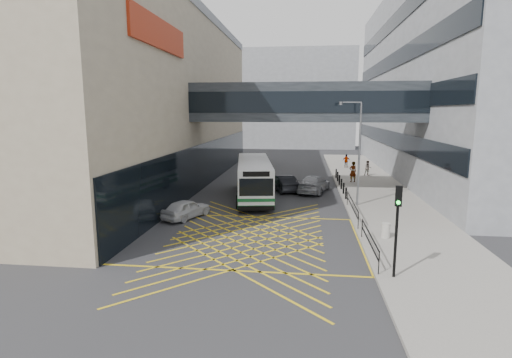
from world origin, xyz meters
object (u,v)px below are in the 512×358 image
(car_silver, at_px, (314,183))
(pedestrian_b, at_px, (368,168))
(street_lamp, at_px, (357,147))
(pedestrian_c, at_px, (346,161))
(car_dark, at_px, (284,183))
(litter_bin, at_px, (386,230))
(pedestrian_a, at_px, (353,172))
(car_white, at_px, (186,209))
(bus, at_px, (254,178))
(traffic_light, at_px, (397,219))

(car_silver, distance_m, pedestrian_b, 10.38)
(street_lamp, bearing_deg, pedestrian_c, 75.52)
(car_dark, xyz_separation_m, car_silver, (2.54, -0.30, 0.06))
(car_dark, height_order, pedestrian_b, pedestrian_b)
(car_dark, bearing_deg, car_silver, 154.18)
(pedestrian_c, bearing_deg, litter_bin, 98.21)
(pedestrian_a, xyz_separation_m, pedestrian_c, (0.39, 9.99, -0.19))
(pedestrian_a, bearing_deg, pedestrian_b, -137.32)
(car_silver, relative_size, pedestrian_a, 2.50)
(car_dark, height_order, pedestrian_c, pedestrian_c)
(litter_bin, bearing_deg, street_lamp, 95.30)
(street_lamp, relative_size, pedestrian_c, 4.67)
(pedestrian_a, bearing_deg, car_white, 28.55)
(car_silver, xyz_separation_m, pedestrian_b, (5.78, 8.62, 0.18))
(bus, height_order, pedestrian_c, bus)
(traffic_light, bearing_deg, litter_bin, 93.90)
(traffic_light, relative_size, pedestrian_a, 1.96)
(car_dark, height_order, litter_bin, car_dark)
(bus, height_order, pedestrian_a, bus)
(pedestrian_b, xyz_separation_m, pedestrian_c, (-1.61, 6.01, 0.01))
(traffic_light, distance_m, pedestrian_b, 26.70)
(pedestrian_c, bearing_deg, car_silver, 83.58)
(traffic_light, relative_size, litter_bin, 4.79)
(pedestrian_b, bearing_deg, traffic_light, -104.11)
(bus, distance_m, car_dark, 3.92)
(car_white, height_order, litter_bin, car_white)
(litter_bin, height_order, pedestrian_c, pedestrian_c)
(pedestrian_b, bearing_deg, car_dark, -142.86)
(car_silver, height_order, pedestrian_a, pedestrian_a)
(traffic_light, relative_size, pedestrian_b, 2.45)
(street_lamp, bearing_deg, pedestrian_a, 73.86)
(car_silver, distance_m, traffic_light, 18.20)
(car_silver, height_order, pedestrian_b, pedestrian_b)
(street_lamp, bearing_deg, car_white, -169.09)
(bus, distance_m, pedestrian_b, 15.55)
(bus, relative_size, pedestrian_b, 7.12)
(car_white, bearing_deg, pedestrian_b, -104.35)
(car_dark, bearing_deg, street_lamp, 116.54)
(car_silver, distance_m, pedestrian_c, 15.21)
(litter_bin, relative_size, pedestrian_b, 0.51)
(bus, xyz_separation_m, litter_bin, (8.33, -9.75, -1.07))
(car_white, xyz_separation_m, litter_bin, (11.90, -3.12, -0.07))
(car_silver, bearing_deg, car_dark, 8.08)
(bus, height_order, car_dark, bus)
(litter_bin, bearing_deg, pedestrian_b, 83.99)
(car_dark, distance_m, pedestrian_c, 15.82)
(pedestrian_b, bearing_deg, car_silver, -131.68)
(car_white, relative_size, car_dark, 0.89)
(car_silver, bearing_deg, pedestrian_c, -91.12)
(traffic_light, height_order, pedestrian_b, traffic_light)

